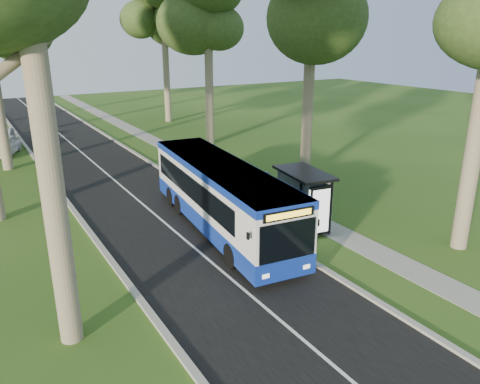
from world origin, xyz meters
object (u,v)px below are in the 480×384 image
object	(u,v)px
litter_bin	(246,191)
car_white	(4,145)
bus_shelter	(312,190)
bus	(221,197)
bus_stop_sign	(266,194)
car_silver	(3,137)

from	to	relation	value
litter_bin	car_white	distance (m)	21.42
bus_shelter	bus	bearing A→B (deg)	158.88
bus_stop_sign	car_silver	size ratio (longest dim) A/B	0.70
bus_stop_sign	litter_bin	distance (m)	4.33
bus_stop_sign	car_silver	world-z (taller)	bus_stop_sign
car_white	car_silver	size ratio (longest dim) A/B	1.05
bus_shelter	car_silver	xyz separation A→B (m)	(-10.72, 27.39, -1.28)
bus_shelter	car_silver	distance (m)	29.44
bus_stop_sign	car_silver	xyz separation A→B (m)	(-8.86, 26.29, -1.09)
litter_bin	car_white	world-z (taller)	car_white
bus_shelter	litter_bin	world-z (taller)	bus_shelter
bus	bus_stop_sign	size ratio (longest dim) A/B	4.31
bus	car_silver	world-z (taller)	bus
bus_shelter	car_white	distance (m)	26.18
car_white	car_silver	world-z (taller)	car_white
litter_bin	car_white	xyz separation A→B (m)	(-10.44, 18.70, 0.19)
bus_shelter	car_silver	size ratio (longest dim) A/B	0.84
bus	bus_stop_sign	world-z (taller)	bus
litter_bin	car_silver	distance (m)	24.56
bus	bus_shelter	distance (m)	4.26
car_silver	litter_bin	bearing A→B (deg)	-52.71
bus_stop_sign	car_silver	bearing A→B (deg)	101.23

